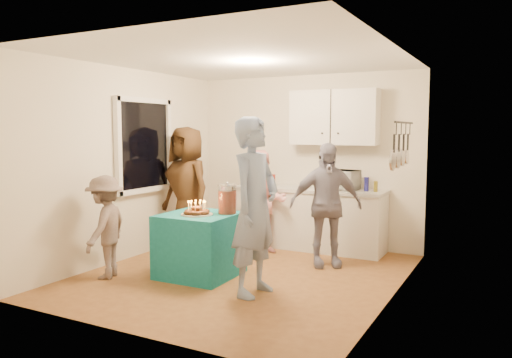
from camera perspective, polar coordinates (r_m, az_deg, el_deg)
The scene contains 19 objects.
floor at distance 6.20m, azimuth -1.54°, elevation -10.91°, with size 4.00×4.00×0.00m, color brown.
ceiling at distance 6.01m, azimuth -1.60°, elevation 13.60°, with size 4.00×4.00×0.00m, color white.
back_wall at distance 7.77m, azimuth 5.70°, elevation 2.14°, with size 3.60×3.60×0.00m, color silver.
left_wall at distance 7.03m, azimuth -14.47°, elevation 1.64°, with size 4.00×4.00×0.00m, color silver.
right_wall at distance 5.32m, azimuth 15.57°, elevation 0.41°, with size 4.00×4.00×0.00m, color silver.
window_night at distance 7.22m, azimuth -12.74°, elevation 3.76°, with size 0.04×1.00×1.20m, color black.
counter at distance 7.52m, azimuth 6.19°, elevation -4.66°, with size 2.20×0.58×0.86m, color white.
countertop at distance 7.45m, azimuth 6.22°, elevation -1.21°, with size 2.24×0.62×0.05m, color beige.
upper_cabinet at distance 7.44m, azimuth 8.90°, elevation 6.96°, with size 1.30×0.30×0.80m, color white.
pot_rack at distance 6.01m, azimuth 16.33°, elevation 3.82°, with size 0.12×1.00×0.60m, color black.
microwave at distance 7.28m, azimuth 9.57°, elevation -0.10°, with size 0.51×0.35×0.28m, color white.
party_table at distance 6.13m, azimuth -6.43°, elevation -7.48°, with size 0.85×0.85×0.76m, color #126D79.
donut_cake at distance 5.96m, azimuth -6.79°, elevation -3.25°, with size 0.38×0.38×0.18m, color #381C0C, non-canonical shape.
punch_jar at distance 6.01m, azimuth -3.30°, elevation -2.37°, with size 0.22×0.22×0.34m, color #AE2B0D.
man_birthday at distance 5.31m, azimuth -0.13°, elevation -3.16°, with size 0.70×0.46×1.91m, color #7F93B9.
woman_back_left at distance 7.37m, azimuth -7.89°, elevation -1.13°, with size 0.89×0.58×1.82m, color brown.
woman_back_center at distance 7.15m, azimuth 0.68°, elevation -2.63°, with size 0.72×0.56×1.48m, color pink.
woman_back_right at distance 6.51m, azimuth 7.97°, elevation -2.94°, with size 0.94×0.39×1.61m, color #160F34.
child_near_left at distance 6.23m, azimuth -16.85°, elevation -5.26°, with size 0.80×0.46×1.23m, color #5D4D4A.
Camera 1 is at (2.92, -5.18, 1.76)m, focal length 35.00 mm.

